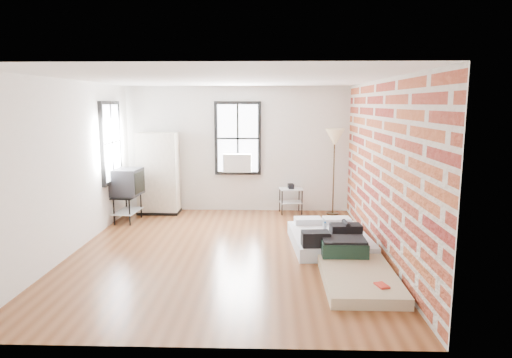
{
  "coord_description": "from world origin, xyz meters",
  "views": [
    {
      "loc": [
        0.73,
        -7.22,
        2.43
      ],
      "look_at": [
        0.49,
        0.3,
        1.17
      ],
      "focal_mm": 32.0,
      "sensor_mm": 36.0,
      "label": 1
    }
  ],
  "objects_px": {
    "wardrobe": "(158,174)",
    "tv_stand": "(127,184)",
    "mattress_main": "(329,238)",
    "mattress_bare": "(354,268)",
    "side_table": "(291,194)",
    "floor_lamp": "(335,141)"
  },
  "relations": [
    {
      "from": "wardrobe",
      "to": "tv_stand",
      "type": "distance_m",
      "value": 0.88
    },
    {
      "from": "mattress_main",
      "to": "mattress_bare",
      "type": "xyz_separation_m",
      "value": [
        0.18,
        -1.36,
        -0.03
      ]
    },
    {
      "from": "wardrobe",
      "to": "side_table",
      "type": "distance_m",
      "value": 2.97
    },
    {
      "from": "mattress_main",
      "to": "side_table",
      "type": "bearing_deg",
      "value": 99.07
    },
    {
      "from": "mattress_main",
      "to": "side_table",
      "type": "distance_m",
      "value": 2.47
    },
    {
      "from": "mattress_main",
      "to": "mattress_bare",
      "type": "height_order",
      "value": "mattress_main"
    },
    {
      "from": "wardrobe",
      "to": "tv_stand",
      "type": "xyz_separation_m",
      "value": [
        -0.47,
        -0.74,
        -0.1
      ]
    },
    {
      "from": "wardrobe",
      "to": "side_table",
      "type": "xyz_separation_m",
      "value": [
        2.93,
        0.07,
        -0.45
      ]
    },
    {
      "from": "mattress_bare",
      "to": "wardrobe",
      "type": "bearing_deg",
      "value": 135.2
    },
    {
      "from": "side_table",
      "to": "floor_lamp",
      "type": "xyz_separation_m",
      "value": [
        0.93,
        -0.07,
        1.18
      ]
    },
    {
      "from": "mattress_bare",
      "to": "floor_lamp",
      "type": "height_order",
      "value": "floor_lamp"
    },
    {
      "from": "mattress_bare",
      "to": "floor_lamp",
      "type": "xyz_separation_m",
      "value": [
        0.19,
        3.68,
        1.5
      ]
    },
    {
      "from": "wardrobe",
      "to": "side_table",
      "type": "relative_size",
      "value": 2.7
    },
    {
      "from": "floor_lamp",
      "to": "tv_stand",
      "type": "distance_m",
      "value": 4.47
    },
    {
      "from": "side_table",
      "to": "floor_lamp",
      "type": "height_order",
      "value": "floor_lamp"
    },
    {
      "from": "mattress_bare",
      "to": "tv_stand",
      "type": "xyz_separation_m",
      "value": [
        -4.14,
        2.94,
        0.67
      ]
    },
    {
      "from": "side_table",
      "to": "wardrobe",
      "type": "bearing_deg",
      "value": -178.63
    },
    {
      "from": "mattress_main",
      "to": "side_table",
      "type": "xyz_separation_m",
      "value": [
        -0.56,
        2.39,
        0.3
      ]
    },
    {
      "from": "tv_stand",
      "to": "mattress_main",
      "type": "bearing_deg",
      "value": -17.55
    },
    {
      "from": "wardrobe",
      "to": "tv_stand",
      "type": "bearing_deg",
      "value": -122.64
    },
    {
      "from": "mattress_main",
      "to": "floor_lamp",
      "type": "height_order",
      "value": "floor_lamp"
    },
    {
      "from": "mattress_main",
      "to": "tv_stand",
      "type": "distance_m",
      "value": 4.31
    }
  ]
}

